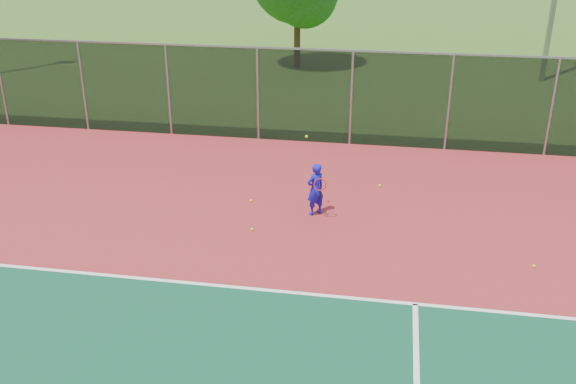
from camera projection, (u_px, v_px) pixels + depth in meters
name	position (u px, v px, depth m)	size (l,w,h in m)	color
court_apron	(305.00, 325.00, 11.70)	(30.00, 20.00, 0.02)	maroon
fence_back	(351.00, 97.00, 20.09)	(30.00, 0.06, 3.03)	black
tennis_player	(315.00, 189.00, 15.68)	(0.59, 0.70, 2.01)	#1613B7
practice_ball_0	(534.00, 266.00, 13.55)	(0.07, 0.07, 0.07)	yellow
practice_ball_1	(380.00, 186.00, 17.48)	(0.07, 0.07, 0.07)	yellow
practice_ball_3	(251.00, 201.00, 16.58)	(0.07, 0.07, 0.07)	yellow
practice_ball_4	(252.00, 229.00, 15.09)	(0.07, 0.07, 0.07)	yellow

